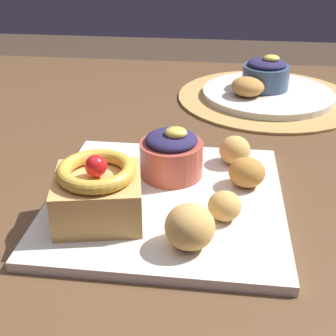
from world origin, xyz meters
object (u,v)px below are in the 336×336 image
Objects in this scene: fritter_extra at (235,150)px; fritter_front at (225,206)px; front_plate at (166,200)px; back_pastry at (248,87)px; fritter_middle at (194,227)px; back_plate at (268,94)px; cake_slice at (98,191)px; back_ramekin at (266,74)px; fritter_back at (247,172)px; berry_ramekin at (171,154)px.

fritter_front is at bearing -95.10° from fritter_extra.
back_pastry is (0.11, 0.36, 0.03)m from front_plate.
fritter_middle is 0.50m from back_plate.
back_pastry is at bearing 66.82° from cake_slice.
cake_slice reaches higher than back_ramekin.
back_pastry reaches higher than fritter_back.
front_plate is at bearing 37.43° from cake_slice.
fritter_extra is 0.27m from back_pastry.
back_plate is at bearing 63.92° from cake_slice.
front_plate is 0.10m from fritter_middle.
fritter_extra is 0.31m from back_plate.
back_pastry is at bearing 81.36° from fritter_middle.
front_plate is 1.11× the size of back_plate.
fritter_back is at bearing 66.01° from fritter_middle.
back_plate is (0.07, 0.30, -0.02)m from fritter_extra.
back_ramekin is at bearing 52.73° from back_pastry.
berry_ramekin reaches higher than fritter_front.
fritter_back is 0.38m from back_ramekin.
fritter_middle reaches higher than fritter_front.
cake_slice is at bearing -142.57° from front_plate.
fritter_extra is at bearing -95.64° from back_pastry.
fritter_middle is at bearing -101.83° from back_ramekin.
back_pastry is at bearing 84.54° from fritter_front.
fritter_middle is 0.46m from back_pastry.
berry_ramekin is 0.10m from fritter_back.
fritter_middle reaches higher than fritter_extra.
back_plate is (0.22, 0.45, -0.03)m from cake_slice.
berry_ramekin is 0.33m from back_pastry.
back_ramekin is (0.21, 0.46, 0.00)m from cake_slice.
fritter_front is at bearing 5.32° from cake_slice.
back_ramekin is at bearing 112.83° from back_plate.
fritter_front is at bearing -100.44° from back_plate.
fritter_front reaches higher than back_plate.
cake_slice reaches higher than fritter_extra.
fritter_middle is at bearing -120.35° from fritter_front.
back_plate is 0.04m from back_ramekin.
berry_ramekin is at bearing 105.20° from fritter_middle.
cake_slice is 0.50m from back_plate.
fritter_extra is 0.68× the size of back_pastry.
fritter_front is at bearing -109.23° from fritter_back.
back_pastry is at bearing 87.93° from fritter_back.
cake_slice is at bearing -122.82° from berry_ramekin.
berry_ramekin is 1.93× the size of fritter_extra.
front_plate is at bearing -106.74° from back_pastry.
fritter_middle is (0.11, -0.04, -0.01)m from cake_slice.
back_plate is at bearing 77.19° from fritter_middle.
fritter_front is 0.41m from back_pastry.
fritter_front is 0.44m from back_plate.
front_plate is 0.08m from fritter_front.
fritter_front is 0.73× the size of fritter_middle.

